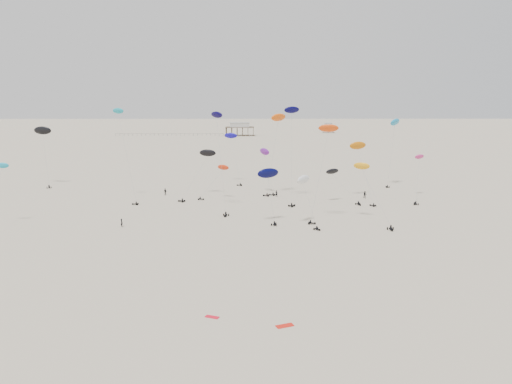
{
  "coord_description": "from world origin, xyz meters",
  "views": [
    {
      "loc": [
        -0.82,
        -20.3,
        27.5
      ],
      "look_at": [
        0.0,
        88.0,
        7.0
      ],
      "focal_mm": 35.0,
      "sensor_mm": 36.0,
      "label": 1
    }
  ],
  "objects_px": {
    "pavilion_main": "(240,130)",
    "pavilion_small": "(328,128)",
    "rig_0": "(220,146)",
    "rig_4": "(339,180)",
    "rig_9": "(266,158)",
    "spectator_0": "(122,227)"
  },
  "relations": [
    {
      "from": "rig_4",
      "to": "pavilion_main",
      "type": "bearing_deg",
      "value": -97.62
    },
    {
      "from": "spectator_0",
      "to": "pavilion_small",
      "type": "bearing_deg",
      "value": -53.56
    },
    {
      "from": "rig_4",
      "to": "rig_9",
      "type": "relative_size",
      "value": 0.8
    },
    {
      "from": "pavilion_main",
      "to": "spectator_0",
      "type": "distance_m",
      "value": 266.12
    },
    {
      "from": "pavilion_main",
      "to": "rig_0",
      "type": "distance_m",
      "value": 249.42
    },
    {
      "from": "spectator_0",
      "to": "rig_4",
      "type": "bearing_deg",
      "value": -100.24
    },
    {
      "from": "rig_9",
      "to": "rig_4",
      "type": "bearing_deg",
      "value": -107.37
    },
    {
      "from": "rig_4",
      "to": "rig_9",
      "type": "height_order",
      "value": "rig_9"
    },
    {
      "from": "rig_0",
      "to": "rig_4",
      "type": "relative_size",
      "value": 2.34
    },
    {
      "from": "rig_0",
      "to": "rig_9",
      "type": "xyz_separation_m",
      "value": [
        11.85,
        23.14,
        -5.48
      ]
    },
    {
      "from": "pavilion_main",
      "to": "pavilion_small",
      "type": "xyz_separation_m",
      "value": [
        70.0,
        30.0,
        -0.74
      ]
    },
    {
      "from": "rig_4",
      "to": "spectator_0",
      "type": "relative_size",
      "value": 5.01
    },
    {
      "from": "rig_9",
      "to": "spectator_0",
      "type": "relative_size",
      "value": 6.3
    },
    {
      "from": "pavilion_main",
      "to": "rig_4",
      "type": "distance_m",
      "value": 241.91
    },
    {
      "from": "pavilion_small",
      "to": "rig_4",
      "type": "bearing_deg",
      "value": -97.96
    },
    {
      "from": "pavilion_small",
      "to": "rig_0",
      "type": "distance_m",
      "value": 287.76
    },
    {
      "from": "pavilion_main",
      "to": "rig_4",
      "type": "height_order",
      "value": "pavilion_main"
    },
    {
      "from": "pavilion_main",
      "to": "pavilion_small",
      "type": "distance_m",
      "value": 76.16
    },
    {
      "from": "pavilion_small",
      "to": "rig_9",
      "type": "height_order",
      "value": "rig_9"
    },
    {
      "from": "rig_4",
      "to": "rig_9",
      "type": "bearing_deg",
      "value": -50.84
    },
    {
      "from": "pavilion_main",
      "to": "spectator_0",
      "type": "relative_size",
      "value": 9.94
    },
    {
      "from": "rig_9",
      "to": "spectator_0",
      "type": "bearing_deg",
      "value": 158.93
    }
  ]
}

